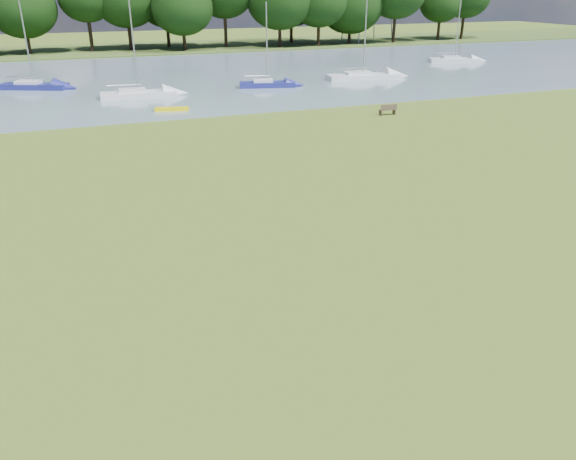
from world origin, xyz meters
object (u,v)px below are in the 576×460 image
object	(u,v)px
sailboat_4	(138,92)
sailboat_5	(362,75)
kayak	(172,109)
sailboat_0	(454,58)
sailboat_3	(33,84)
riverbank_bench	(388,110)
sailboat_1	(267,82)

from	to	relation	value
sailboat_4	sailboat_5	bearing A→B (deg)	9.08
sailboat_5	kayak	bearing A→B (deg)	-151.31
sailboat_5	sailboat_0	bearing A→B (deg)	31.80
sailboat_3	sailboat_4	size ratio (longest dim) A/B	0.84
sailboat_0	sailboat_3	world-z (taller)	sailboat_0
sailboat_3	sailboat_5	distance (m)	31.58
riverbank_bench	sailboat_0	distance (m)	33.40
riverbank_bench	sailboat_0	bearing A→B (deg)	47.31
kayak	sailboat_4	size ratio (longest dim) A/B	0.28
sailboat_3	sailboat_4	xyz separation A→B (m)	(8.48, -7.65, 0.01)
kayak	sailboat_0	bearing A→B (deg)	37.08
sailboat_0	sailboat_1	xyz separation A→B (m)	(-27.69, -9.23, -0.03)
sailboat_0	sailboat_1	size ratio (longest dim) A/B	1.20
sailboat_4	sailboat_5	distance (m)	22.69
sailboat_3	sailboat_5	bearing A→B (deg)	13.72
sailboat_5	sailboat_3	bearing A→B (deg)	175.88
riverbank_bench	sailboat_1	bearing A→B (deg)	108.17
sailboat_0	sailboat_4	xyz separation A→B (m)	(-39.67, -10.23, -0.03)
riverbank_bench	sailboat_0	xyz separation A→B (m)	(23.26, 23.97, 0.13)
sailboat_0	sailboat_5	distance (m)	18.93
riverbank_bench	sailboat_5	bearing A→B (deg)	70.02
kayak	sailboat_4	xyz separation A→B (m)	(-1.71, 6.65, 0.33)
kayak	sailboat_1	bearing A→B (deg)	49.76
sailboat_0	sailboat_4	size ratio (longest dim) A/B	1.00
sailboat_4	sailboat_1	bearing A→B (deg)	8.71
kayak	sailboat_0	xyz separation A→B (m)	(37.96, 16.88, 0.36)
sailboat_3	sailboat_0	bearing A→B (deg)	27.04
kayak	sailboat_5	world-z (taller)	sailboat_5
sailboat_0	sailboat_4	world-z (taller)	sailboat_4
riverbank_bench	sailboat_5	world-z (taller)	sailboat_5
riverbank_bench	sailboat_4	size ratio (longest dim) A/B	0.15
sailboat_4	sailboat_5	size ratio (longest dim) A/B	1.01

